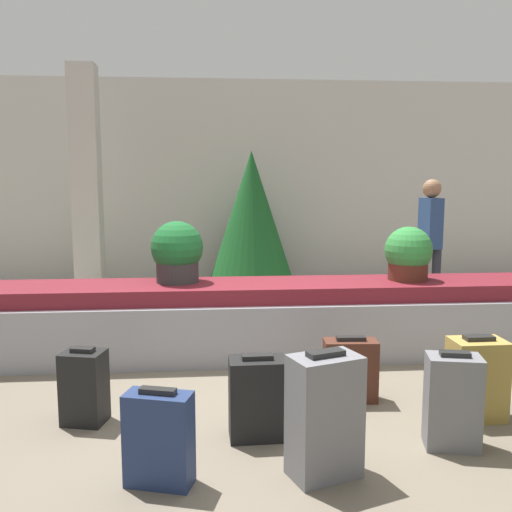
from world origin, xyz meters
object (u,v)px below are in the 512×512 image
suitcase_7 (257,398)px  decorated_tree (251,213)px  suitcase_2 (325,416)px  suitcase_3 (159,439)px  suitcase_5 (477,379)px  suitcase_0 (84,387)px  pillar (86,181)px  potted_plant_1 (177,252)px  traveler_0 (430,233)px  suitcase_6 (350,370)px  suitcase_1 (453,401)px  potted_plant_0 (408,254)px

suitcase_7 → decorated_tree: (0.35, 5.08, 0.85)m
suitcase_2 → suitcase_3: (-0.91, -0.02, -0.09)m
suitcase_3 → suitcase_5: size_ratio=0.93×
suitcase_0 → decorated_tree: (1.50, 4.76, 0.86)m
pillar → suitcase_3: (1.43, -5.37, -1.34)m
suitcase_3 → decorated_tree: (0.93, 5.60, 0.85)m
potted_plant_1 → traveler_0: traveler_0 is taller
pillar → suitcase_5: size_ratio=5.45×
pillar → potted_plant_1: pillar is taller
suitcase_3 → suitcase_6: 1.70m
suitcase_5 → suitcase_0: bearing=176.0°
suitcase_6 → pillar: bearing=126.3°
suitcase_0 → suitcase_1: suitcase_1 is taller
suitcase_3 → decorated_tree: decorated_tree is taller
suitcase_2 → potted_plant_0: bearing=41.1°
suitcase_3 → traveler_0: 4.95m
suitcase_1 → traveler_0: bearing=82.8°
suitcase_5 → potted_plant_1: size_ratio=1.03×
suitcase_1 → suitcase_6: size_ratio=1.24×
suitcase_7 → suitcase_0: bearing=163.2°
suitcase_1 → suitcase_6: suitcase_1 is taller
potted_plant_0 → decorated_tree: (-1.24, 3.32, 0.18)m
suitcase_3 → potted_plant_1: 2.45m
suitcase_6 → suitcase_0: bearing=-169.4°
suitcase_6 → potted_plant_0: 1.64m
suitcase_0 → suitcase_7: (1.15, -0.32, 0.01)m
pillar → suitcase_0: bearing=-79.2°
suitcase_5 → decorated_tree: 5.12m
potted_plant_1 → suitcase_6: bearing=-43.8°
pillar → potted_plant_1: size_ratio=5.61×
pillar → suitcase_2: (2.34, -5.35, -1.25)m
suitcase_2 → suitcase_7: 0.61m
suitcase_7 → traveler_0: (2.43, 3.34, 0.70)m
suitcase_3 → suitcase_7: size_ratio=0.99×
suitcase_2 → potted_plant_1: size_ratio=1.27×
potted_plant_1 → pillar: bearing=115.2°
suitcase_0 → suitcase_2: bearing=-15.6°
suitcase_2 → suitcase_5: size_ratio=1.23×
potted_plant_0 → suitcase_7: bearing=-132.1°
suitcase_3 → traveler_0: size_ratio=0.33×
pillar → traveler_0: pillar is taller
suitcase_0 → suitcase_2: size_ratio=0.73×
suitcase_5 → potted_plant_1: 2.78m
suitcase_0 → suitcase_1: bearing=0.2°
traveler_0 → decorated_tree: 2.72m
suitcase_5 → suitcase_1: bearing=-131.9°
suitcase_3 → potted_plant_0: size_ratio=1.07×
suitcase_7 → traveler_0: size_ratio=0.34×
suitcase_5 → decorated_tree: (-1.18, 4.91, 0.83)m
decorated_tree → suitcase_7: bearing=-94.0°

